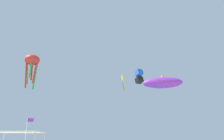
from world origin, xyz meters
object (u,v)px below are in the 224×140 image
Objects in this scene: kite_box_blue at (139,76)px; banner_flag at (27,135)px; kite_inflatable_purple at (162,83)px; kite_parafoil_yellow at (123,83)px; kite_octopus_red at (32,62)px; canopy_tent at (18,133)px.

banner_flag is at bearing -168.48° from kite_box_blue.
banner_flag is 25.52m from kite_inflatable_purple.
kite_parafoil_yellow reaches higher than kite_inflatable_purple.
banner_flag is 17.81m from kite_box_blue.
kite_box_blue is at bearing 63.00° from kite_inflatable_purple.
kite_inflatable_purple is at bearing 24.80° from kite_box_blue.
kite_octopus_red is at bearing 113.15° from kite_parafoil_yellow.
kite_octopus_red is 0.90× the size of kite_inflatable_purple.
kite_inflatable_purple is 8.32m from kite_box_blue.
banner_flag is 25.88m from kite_parafoil_yellow.
kite_parafoil_yellow is at bearing 66.91° from canopy_tent.
kite_octopus_red is 20.75m from kite_box_blue.
canopy_tent is 29.12m from kite_inflatable_purple.
banner_flag is 1.82× the size of kite_box_blue.
kite_octopus_red reaches higher than kite_parafoil_yellow.
kite_parafoil_yellow is (12.52, 20.23, 10.19)m from banner_flag.
kite_octopus_red reaches higher than kite_inflatable_purple.
kite_box_blue is (13.02, 8.70, 8.47)m from banner_flag.
canopy_tent is 0.46× the size of kite_inflatable_purple.
kite_parafoil_yellow reaches higher than banner_flag.
kite_parafoil_yellow is 17.86m from kite_octopus_red.
kite_parafoil_yellow is at bearing -87.86° from kite_octopus_red.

